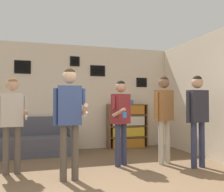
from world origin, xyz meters
name	(u,v)px	position (x,y,z in m)	size (l,w,h in m)	color
wall_back	(75,97)	(0.00, 3.72, 1.36)	(7.53, 0.08, 2.70)	beige
wall_right	(207,96)	(2.60, 1.84, 1.35)	(0.06, 6.09, 2.70)	beige
couch	(31,142)	(-1.08, 3.30, 0.29)	(1.95, 0.80, 0.86)	#4C4C56
bookshelf	(127,126)	(1.36, 3.50, 0.58)	(1.06, 0.30, 1.16)	brown
person_player_foreground_left	(12,115)	(-1.34, 1.78, 1.00)	(0.52, 0.43, 1.63)	brown
person_player_foreground_center	(69,110)	(-0.45, 1.15, 1.09)	(0.50, 0.47, 1.75)	brown
person_watcher_holding_cup	(121,113)	(0.61, 1.78, 1.00)	(0.44, 0.56, 1.63)	#2D334C
person_spectator_near_bookshelf	(164,109)	(1.48, 1.69, 1.07)	(0.47, 0.31, 1.73)	#B7AD99
person_spectator_far_right	(198,111)	(1.94, 1.25, 1.06)	(0.50, 0.23, 1.71)	#2D334C
drinking_cup	(132,102)	(1.48, 3.50, 1.22)	(0.09, 0.09, 0.12)	blue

